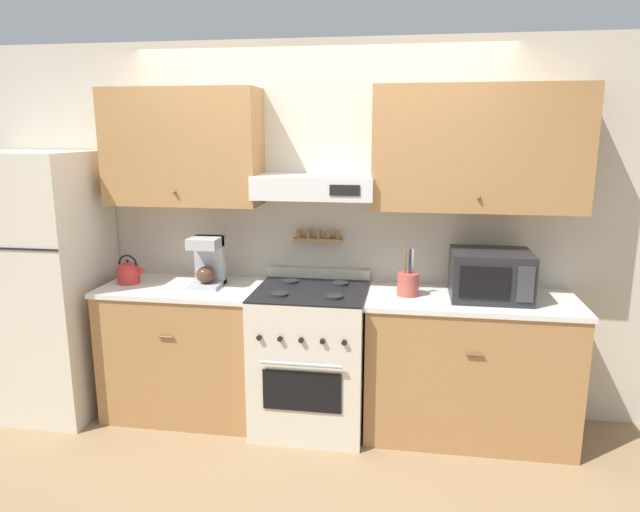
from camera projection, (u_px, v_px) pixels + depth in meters
name	position (u px, v px, depth m)	size (l,w,h in m)	color
ground_plane	(304.00, 444.00, 3.64)	(16.00, 16.00, 0.00)	#937551
wall_back	(327.00, 202.00, 3.87)	(5.20, 0.46, 2.55)	beige
counter_left	(186.00, 349.00, 3.98)	(1.07, 0.63, 0.93)	#AD7A47
counter_right	(468.00, 366.00, 3.69)	(1.32, 0.63, 0.93)	#AD7A47
stove_range	(311.00, 358.00, 3.80)	(0.72, 0.70, 1.01)	beige
refrigerator	(40.00, 284.00, 3.97)	(0.82, 0.75, 1.82)	beige
tea_kettle	(128.00, 272.00, 3.92)	(0.20, 0.15, 0.20)	red
coffee_maker	(208.00, 261.00, 3.85)	(0.20, 0.24, 0.34)	#ADAFB5
microwave	(490.00, 275.00, 3.55)	(0.49, 0.40, 0.30)	#232326
utensil_crock	(408.00, 283.00, 3.63)	(0.14, 0.14, 0.30)	#B24C42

